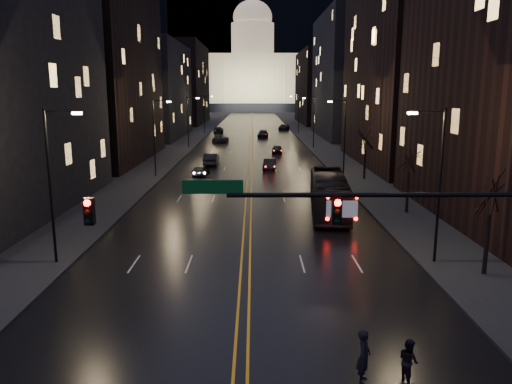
{
  "coord_description": "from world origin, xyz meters",
  "views": [
    {
      "loc": [
        0.48,
        -17.62,
        9.88
      ],
      "look_at": [
        0.62,
        11.77,
        3.93
      ],
      "focal_mm": 35.0,
      "sensor_mm": 36.0,
      "label": 1
    }
  ],
  "objects_px": {
    "pedestrian_a": "(364,356)",
    "traffic_signal": "(402,224)",
    "oncoming_car_a": "(201,170)",
    "pedestrian_b": "(409,360)",
    "bus": "(329,194)",
    "oncoming_car_b": "(211,159)",
    "receding_car_a": "(270,164)"
  },
  "relations": [
    {
      "from": "pedestrian_b",
      "to": "pedestrian_a",
      "type": "bearing_deg",
      "value": 71.53
    },
    {
      "from": "bus",
      "to": "pedestrian_a",
      "type": "height_order",
      "value": "bus"
    },
    {
      "from": "oncoming_car_a",
      "to": "bus",
      "type": "bearing_deg",
      "value": 130.99
    },
    {
      "from": "oncoming_car_b",
      "to": "pedestrian_a",
      "type": "distance_m",
      "value": 52.18
    },
    {
      "from": "traffic_signal",
      "to": "oncoming_car_a",
      "type": "xyz_separation_m",
      "value": [
        -11.65,
        40.75,
        -4.43
      ]
    },
    {
      "from": "bus",
      "to": "pedestrian_a",
      "type": "distance_m",
      "value": 24.35
    },
    {
      "from": "oncoming_car_a",
      "to": "traffic_signal",
      "type": "bearing_deg",
      "value": 113.17
    },
    {
      "from": "oncoming_car_a",
      "to": "pedestrian_b",
      "type": "height_order",
      "value": "pedestrian_b"
    },
    {
      "from": "traffic_signal",
      "to": "oncoming_car_b",
      "type": "bearing_deg",
      "value": 102.77
    },
    {
      "from": "oncoming_car_a",
      "to": "pedestrian_a",
      "type": "relative_size",
      "value": 2.08
    },
    {
      "from": "oncoming_car_a",
      "to": "oncoming_car_b",
      "type": "bearing_deg",
      "value": -85.96
    },
    {
      "from": "pedestrian_a",
      "to": "bus",
      "type": "bearing_deg",
      "value": 12.55
    },
    {
      "from": "oncoming_car_b",
      "to": "pedestrian_b",
      "type": "xyz_separation_m",
      "value": [
        11.08,
        -51.3,
        -0.05
      ]
    },
    {
      "from": "receding_car_a",
      "to": "pedestrian_b",
      "type": "xyz_separation_m",
      "value": [
        3.31,
        -47.35,
        0.08
      ]
    },
    {
      "from": "pedestrian_a",
      "to": "pedestrian_b",
      "type": "relative_size",
      "value": 1.2
    },
    {
      "from": "bus",
      "to": "oncoming_car_b",
      "type": "distance_m",
      "value": 29.6
    },
    {
      "from": "traffic_signal",
      "to": "bus",
      "type": "distance_m",
      "value": 22.51
    },
    {
      "from": "traffic_signal",
      "to": "oncoming_car_b",
      "type": "distance_m",
      "value": 50.73
    },
    {
      "from": "bus",
      "to": "receding_car_a",
      "type": "relative_size",
      "value": 2.74
    },
    {
      "from": "traffic_signal",
      "to": "bus",
      "type": "relative_size",
      "value": 1.47
    },
    {
      "from": "receding_car_a",
      "to": "pedestrian_a",
      "type": "distance_m",
      "value": 47.38
    },
    {
      "from": "oncoming_car_b",
      "to": "traffic_signal",
      "type": "bearing_deg",
      "value": 102.98
    },
    {
      "from": "oncoming_car_a",
      "to": "pedestrian_a",
      "type": "xyz_separation_m",
      "value": [
        10.0,
        -42.74,
        0.28
      ]
    },
    {
      "from": "bus",
      "to": "oncoming_car_b",
      "type": "relative_size",
      "value": 2.29
    },
    {
      "from": "pedestrian_a",
      "to": "traffic_signal",
      "type": "bearing_deg",
      "value": -21.42
    },
    {
      "from": "receding_car_a",
      "to": "pedestrian_a",
      "type": "height_order",
      "value": "pedestrian_a"
    },
    {
      "from": "oncoming_car_b",
      "to": "pedestrian_b",
      "type": "relative_size",
      "value": 3.24
    },
    {
      "from": "oncoming_car_a",
      "to": "receding_car_a",
      "type": "relative_size",
      "value": 0.92
    },
    {
      "from": "bus",
      "to": "oncoming_car_b",
      "type": "xyz_separation_m",
      "value": [
        -11.92,
        27.08,
        -0.79
      ]
    },
    {
      "from": "oncoming_car_b",
      "to": "pedestrian_a",
      "type": "relative_size",
      "value": 2.69
    },
    {
      "from": "receding_car_a",
      "to": "pedestrian_a",
      "type": "xyz_separation_m",
      "value": [
        1.76,
        -47.35,
        0.25
      ]
    },
    {
      "from": "bus",
      "to": "oncoming_car_b",
      "type": "bearing_deg",
      "value": 119.19
    }
  ]
}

